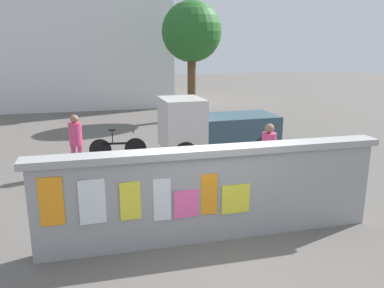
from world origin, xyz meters
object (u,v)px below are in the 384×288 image
auto_rickshaw_truck (213,128)px  bicycle_far (209,197)px  bicycle_near (118,148)px  motorcycle (119,183)px  person_walking (76,138)px  tree_roadside (192,33)px  person_bystander (268,150)px

auto_rickshaw_truck → bicycle_far: bearing=-107.9°
auto_rickshaw_truck → bicycle_near: size_ratio=2.15×
motorcycle → person_walking: 2.57m
person_walking → tree_roadside: bearing=54.6°
auto_rickshaw_truck → bicycle_far: 4.37m
bicycle_near → person_walking: person_walking is taller
auto_rickshaw_truck → tree_roadside: (0.84, 6.10, 2.99)m
auto_rickshaw_truck → bicycle_near: 2.97m
bicycle_near → tree_roadside: 7.79m
motorcycle → person_bystander: size_ratio=1.17×
tree_roadside → motorcycle: bearing=-113.1°
motorcycle → tree_roadside: 10.60m
auto_rickshaw_truck → person_bystander: size_ratio=2.26×
bicycle_far → tree_roadside: size_ratio=0.32×
tree_roadside → person_walking: bearing=-125.4°
person_walking → tree_roadside: 8.94m
auto_rickshaw_truck → motorcycle: 4.42m
tree_roadside → person_bystander: bearing=-92.7°
motorcycle → auto_rickshaw_truck: bearing=45.3°
person_bystander → tree_roadside: 9.69m
auto_rickshaw_truck → person_bystander: auto_rickshaw_truck is taller
bicycle_near → bicycle_far: bearing=-70.2°
person_walking → person_bystander: 5.04m
auto_rickshaw_truck → person_walking: bearing=-168.9°
person_walking → tree_roadside: size_ratio=0.31×
motorcycle → bicycle_near: bicycle_near is taller
person_walking → person_bystander: (4.47, -2.33, 0.00)m
bicycle_far → tree_roadside: bearing=78.0°
bicycle_near → person_bystander: bearing=-45.5°
motorcycle → bicycle_near: size_ratio=1.12×
bicycle_far → person_bystander: bearing=29.8°
bicycle_near → auto_rickshaw_truck: bearing=-4.9°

